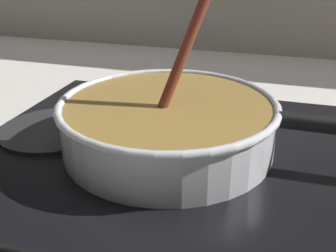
{
  "coord_description": "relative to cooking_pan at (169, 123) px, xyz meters",
  "views": [
    {
      "loc": [
        0.27,
        -0.33,
        0.28
      ],
      "look_at": [
        0.13,
        0.16,
        0.05
      ],
      "focal_mm": 42.4,
      "sensor_mm": 36.0,
      "label": 1
    }
  ],
  "objects": [
    {
      "name": "ground",
      "position": [
        -0.13,
        -0.16,
        -0.07
      ],
      "size": [
        2.4,
        1.6,
        0.04
      ],
      "primitive_type": "cube",
      "color": "beige"
    },
    {
      "name": "hob_plate",
      "position": [
        -0.0,
        -0.0,
        -0.05
      ],
      "size": [
        0.56,
        0.48,
        0.01
      ],
      "primitive_type": "cube",
      "color": "black",
      "rests_on": "ground"
    },
    {
      "name": "burner_ring",
      "position": [
        -0.0,
        -0.0,
        -0.04
      ],
      "size": [
        0.19,
        0.19,
        0.01
      ],
      "primitive_type": "torus",
      "color": "#592D0C",
      "rests_on": "hob_plate"
    },
    {
      "name": "spare_burner",
      "position": [
        -0.19,
        -0.0,
        -0.04
      ],
      "size": [
        0.16,
        0.16,
        0.01
      ],
      "primitive_type": "cylinder",
      "color": "#262628",
      "rests_on": "hob_plate"
    },
    {
      "name": "cooking_pan",
      "position": [
        0.0,
        0.0,
        0.0
      ],
      "size": [
        0.45,
        0.31,
        0.27
      ],
      "color": "silver",
      "rests_on": "hob_plate"
    }
  ]
}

